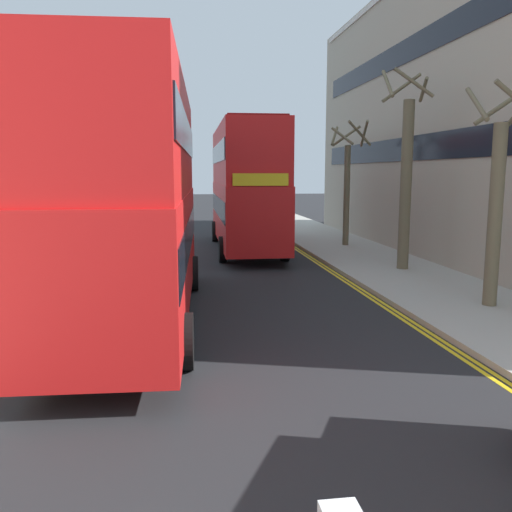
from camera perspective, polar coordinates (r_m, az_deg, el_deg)
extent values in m
cube|color=#ADA89E|center=(18.14, 16.80, -2.60)|extent=(4.00, 80.00, 0.14)
cube|color=yellow|center=(15.54, 12.83, -4.56)|extent=(0.10, 56.00, 0.01)
cube|color=yellow|center=(15.49, 12.27, -4.59)|extent=(0.10, 56.00, 0.01)
cube|color=red|center=(13.06, -12.56, 0.69)|extent=(3.01, 10.91, 2.60)
cube|color=red|center=(12.96, -12.94, 11.92)|extent=(2.95, 10.69, 2.50)
cube|color=black|center=(13.02, -12.60, 1.99)|extent=(3.02, 10.48, 0.84)
cube|color=black|center=(12.96, -12.96, 12.36)|extent=(3.00, 10.26, 0.80)
cube|color=yellow|center=(18.28, -10.63, 7.88)|extent=(2.00, 0.16, 0.44)
cube|color=maroon|center=(13.10, -13.15, 17.61)|extent=(2.71, 9.82, 0.10)
cylinder|color=black|center=(16.71, -15.26, -1.92)|extent=(0.35, 1.05, 1.04)
cylinder|color=black|center=(16.46, -6.65, -1.82)|extent=(0.35, 1.05, 1.04)
cylinder|color=black|center=(10.36, -21.61, -8.76)|extent=(0.35, 1.05, 1.04)
cylinder|color=black|center=(9.96, -7.50, -8.92)|extent=(0.35, 1.05, 1.04)
cube|color=red|center=(24.75, -1.12, 4.64)|extent=(2.72, 10.85, 2.60)
cube|color=red|center=(24.69, -1.14, 10.55)|extent=(2.67, 10.63, 2.50)
cube|color=black|center=(24.73, -1.12, 5.33)|extent=(2.74, 10.42, 0.84)
cube|color=black|center=(24.70, -1.14, 10.78)|extent=(2.73, 10.20, 0.80)
cube|color=yellow|center=(19.34, 0.49, 8.07)|extent=(2.00, 0.10, 0.44)
cube|color=maroon|center=(24.77, -1.15, 13.56)|extent=(2.45, 9.76, 0.10)
cylinder|color=black|center=(21.74, 3.06, 0.81)|extent=(0.32, 1.05, 1.04)
cylinder|color=black|center=(21.46, -3.53, 0.70)|extent=(0.32, 1.05, 1.04)
cylinder|color=black|center=(28.31, 0.72, 2.68)|extent=(0.32, 1.05, 1.04)
cylinder|color=black|center=(28.09, -4.34, 2.61)|extent=(0.32, 1.05, 1.04)
cylinder|color=#6B6047|center=(25.78, 9.54, 6.30)|extent=(0.29, 0.29, 4.65)
cylinder|color=#6B6047|center=(25.94, 11.36, 12.55)|extent=(0.37, 1.52, 1.11)
cylinder|color=#6B6047|center=(26.46, 9.51, 12.39)|extent=(1.35, 0.35, 0.99)
cylinder|color=#6B6047|center=(25.92, 8.30, 12.45)|extent=(0.69, 1.22, 0.96)
cylinder|color=#6B6047|center=(25.33, 9.11, 12.40)|extent=(0.89, 0.90, 0.85)
cylinder|color=#6B6047|center=(25.32, 10.89, 12.62)|extent=(1.36, 0.79, 1.08)
cylinder|color=#6B6047|center=(14.97, 23.93, 3.88)|extent=(0.35, 0.35, 4.62)
cylinder|color=#6B6047|center=(15.46, 23.89, 13.88)|extent=(1.04, 0.32, 0.77)
cylinder|color=#6B6047|center=(14.76, 22.30, 14.65)|extent=(0.28, 1.32, 0.97)
cylinder|color=#6B6047|center=(19.75, 15.53, 7.14)|extent=(0.39, 0.39, 5.87)
cylinder|color=#6B6047|center=(20.03, 17.27, 16.43)|extent=(0.34, 0.97, 0.73)
cylinder|color=#6B6047|center=(20.59, 15.11, 16.77)|extent=(1.44, 0.14, 1.06)
cylinder|color=#6B6047|center=(19.79, 13.74, 17.29)|extent=(0.35, 1.57, 1.15)
cylinder|color=#6B6047|center=(19.32, 16.34, 17.18)|extent=(1.35, 0.42, 1.00)
cube|color=black|center=(23.66, 17.09, 20.73)|extent=(0.04, 24.64, 1.00)
cube|color=black|center=(23.14, 16.63, 10.89)|extent=(0.04, 24.64, 1.00)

